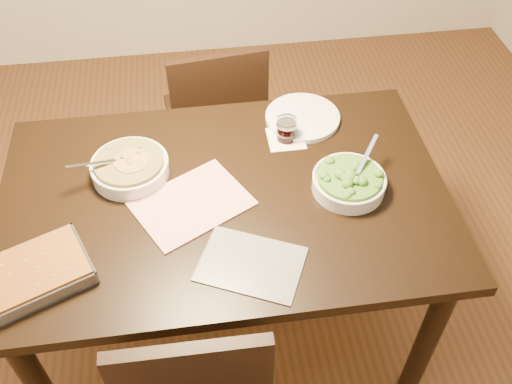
{
  "coord_description": "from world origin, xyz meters",
  "views": [
    {
      "loc": [
        -0.07,
        -1.22,
        2.05
      ],
      "look_at": [
        0.09,
        -0.05,
        0.8
      ],
      "focal_mm": 40.0,
      "sensor_mm": 36.0,
      "label": 1
    }
  ],
  "objects_px": {
    "table": "(225,214)",
    "broccoli_bowl": "(349,182)",
    "dinner_plate": "(302,117)",
    "stew_bowl": "(130,167)",
    "wine_tumbler": "(286,129)",
    "chair_far": "(217,116)",
    "baking_dish": "(36,273)"
  },
  "relations": [
    {
      "from": "table",
      "to": "broccoli_bowl",
      "type": "bearing_deg",
      "value": -4.56
    },
    {
      "from": "broccoli_bowl",
      "to": "dinner_plate",
      "type": "bearing_deg",
      "value": 101.93
    },
    {
      "from": "table",
      "to": "stew_bowl",
      "type": "bearing_deg",
      "value": 155.87
    },
    {
      "from": "broccoli_bowl",
      "to": "wine_tumbler",
      "type": "height_order",
      "value": "broccoli_bowl"
    },
    {
      "from": "wine_tumbler",
      "to": "dinner_plate",
      "type": "height_order",
      "value": "wine_tumbler"
    },
    {
      "from": "table",
      "to": "broccoli_bowl",
      "type": "relative_size",
      "value": 5.89
    },
    {
      "from": "dinner_plate",
      "to": "chair_far",
      "type": "height_order",
      "value": "chair_far"
    },
    {
      "from": "table",
      "to": "stew_bowl",
      "type": "relative_size",
      "value": 5.21
    },
    {
      "from": "dinner_plate",
      "to": "chair_far",
      "type": "relative_size",
      "value": 0.31
    },
    {
      "from": "wine_tumbler",
      "to": "chair_far",
      "type": "distance_m",
      "value": 0.63
    },
    {
      "from": "stew_bowl",
      "to": "baking_dish",
      "type": "distance_m",
      "value": 0.45
    },
    {
      "from": "table",
      "to": "dinner_plate",
      "type": "height_order",
      "value": "dinner_plate"
    },
    {
      "from": "wine_tumbler",
      "to": "chair_far",
      "type": "relative_size",
      "value": 0.1
    },
    {
      "from": "table",
      "to": "baking_dish",
      "type": "xyz_separation_m",
      "value": [
        -0.54,
        -0.24,
        0.12
      ]
    },
    {
      "from": "wine_tumbler",
      "to": "dinner_plate",
      "type": "distance_m",
      "value": 0.13
    },
    {
      "from": "stew_bowl",
      "to": "broccoli_bowl",
      "type": "relative_size",
      "value": 1.13
    },
    {
      "from": "table",
      "to": "baking_dish",
      "type": "height_order",
      "value": "baking_dish"
    },
    {
      "from": "table",
      "to": "stew_bowl",
      "type": "height_order",
      "value": "stew_bowl"
    },
    {
      "from": "dinner_plate",
      "to": "chair_far",
      "type": "distance_m",
      "value": 0.57
    },
    {
      "from": "table",
      "to": "chair_far",
      "type": "height_order",
      "value": "chair_far"
    },
    {
      "from": "baking_dish",
      "to": "dinner_plate",
      "type": "bearing_deg",
      "value": 10.66
    },
    {
      "from": "stew_bowl",
      "to": "wine_tumbler",
      "type": "bearing_deg",
      "value": 10.88
    },
    {
      "from": "stew_bowl",
      "to": "baking_dish",
      "type": "height_order",
      "value": "stew_bowl"
    },
    {
      "from": "broccoli_bowl",
      "to": "chair_far",
      "type": "height_order",
      "value": "chair_far"
    },
    {
      "from": "stew_bowl",
      "to": "chair_far",
      "type": "relative_size",
      "value": 0.32
    },
    {
      "from": "table",
      "to": "dinner_plate",
      "type": "relative_size",
      "value": 5.31
    },
    {
      "from": "baking_dish",
      "to": "wine_tumbler",
      "type": "bearing_deg",
      "value": 8.35
    },
    {
      "from": "chair_far",
      "to": "dinner_plate",
      "type": "bearing_deg",
      "value": 117.93
    },
    {
      "from": "table",
      "to": "baking_dish",
      "type": "distance_m",
      "value": 0.6
    },
    {
      "from": "wine_tumbler",
      "to": "dinner_plate",
      "type": "bearing_deg",
      "value": 51.12
    },
    {
      "from": "stew_bowl",
      "to": "baking_dish",
      "type": "bearing_deg",
      "value": -124.01
    },
    {
      "from": "table",
      "to": "chair_far",
      "type": "bearing_deg",
      "value": 87.57
    }
  ]
}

